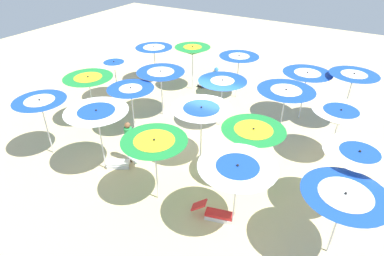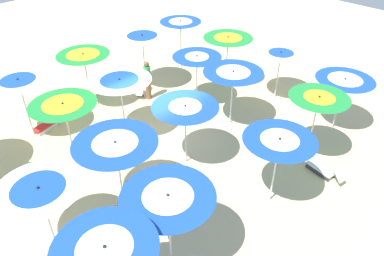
% 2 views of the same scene
% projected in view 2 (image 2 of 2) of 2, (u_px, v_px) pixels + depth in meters
% --- Properties ---
extents(ground, '(42.53, 42.53, 0.04)m').
position_uv_depth(ground, '(160.00, 144.00, 13.41)').
color(ground, beige).
extents(beach_umbrella_0, '(1.95, 1.95, 2.43)m').
position_uv_depth(beach_umbrella_0, '(181.00, 25.00, 17.28)').
color(beach_umbrella_0, silver).
rests_on(beach_umbrella_0, ground).
extents(beach_umbrella_1, '(2.20, 2.20, 2.53)m').
position_uv_depth(beach_umbrella_1, '(142.00, 39.00, 15.56)').
color(beach_umbrella_1, silver).
rests_on(beach_umbrella_1, ground).
extents(beach_umbrella_2, '(2.05, 2.05, 2.41)m').
position_uv_depth(beach_umbrella_2, '(84.00, 58.00, 14.27)').
color(beach_umbrella_2, silver).
rests_on(beach_umbrella_2, ground).
extents(beach_umbrella_3, '(2.22, 2.22, 2.36)m').
position_uv_depth(beach_umbrella_3, '(19.00, 84.00, 12.67)').
color(beach_umbrella_3, silver).
rests_on(beach_umbrella_3, ground).
extents(beach_umbrella_5, '(2.15, 2.15, 2.31)m').
position_uv_depth(beach_umbrella_5, '(228.00, 42.00, 15.96)').
color(beach_umbrella_5, silver).
rests_on(beach_umbrella_5, ground).
extents(beach_umbrella_6, '(1.96, 1.96, 2.19)m').
position_uv_depth(beach_umbrella_6, '(197.00, 61.00, 14.64)').
color(beach_umbrella_6, silver).
rests_on(beach_umbrella_6, ground).
extents(beach_umbrella_7, '(2.21, 2.21, 2.35)m').
position_uv_depth(beach_umbrella_7, '(120.00, 85.00, 12.71)').
color(beach_umbrella_7, silver).
rests_on(beach_umbrella_7, ground).
extents(beach_umbrella_8, '(2.14, 2.14, 2.19)m').
position_uv_depth(beach_umbrella_8, '(64.00, 108.00, 11.69)').
color(beach_umbrella_8, silver).
rests_on(beach_umbrella_8, ground).
extents(beach_umbrella_10, '(2.07, 2.07, 2.14)m').
position_uv_depth(beach_umbrella_10, '(281.00, 56.00, 15.06)').
color(beach_umbrella_10, silver).
rests_on(beach_umbrella_10, ground).
extents(beach_umbrella_11, '(2.21, 2.21, 2.26)m').
position_uv_depth(beach_umbrella_11, '(233.00, 77.00, 13.40)').
color(beach_umbrella_11, silver).
rests_on(beach_umbrella_11, ground).
extents(beach_umbrella_12, '(2.11, 2.11, 2.27)m').
position_uv_depth(beach_umbrella_12, '(185.00, 111.00, 11.44)').
color(beach_umbrella_12, silver).
rests_on(beach_umbrella_12, ground).
extents(beach_umbrella_13, '(2.28, 2.28, 2.41)m').
position_uv_depth(beach_umbrella_13, '(116.00, 148.00, 9.72)').
color(beach_umbrella_13, silver).
rests_on(beach_umbrella_13, ground).
extents(beach_umbrella_14, '(2.09, 2.09, 2.14)m').
position_uv_depth(beach_umbrella_14, '(39.00, 193.00, 8.70)').
color(beach_umbrella_14, silver).
rests_on(beach_umbrella_14, ground).
extents(beach_umbrella_15, '(2.08, 2.08, 2.13)m').
position_uv_depth(beach_umbrella_15, '(344.00, 83.00, 13.18)').
color(beach_umbrella_15, silver).
rests_on(beach_umbrella_15, ground).
extents(beach_umbrella_16, '(1.90, 1.90, 2.46)m').
position_uv_depth(beach_umbrella_16, '(318.00, 103.00, 11.53)').
color(beach_umbrella_16, silver).
rests_on(beach_umbrella_16, ground).
extents(beach_umbrella_17, '(2.02, 2.02, 2.33)m').
position_uv_depth(beach_umbrella_17, '(279.00, 144.00, 9.95)').
color(beach_umbrella_17, silver).
rests_on(beach_umbrella_17, ground).
extents(beach_umbrella_18, '(2.17, 2.17, 2.35)m').
position_uv_depth(beach_umbrella_18, '(168.00, 201.00, 8.22)').
color(beach_umbrella_18, silver).
rests_on(beach_umbrella_18, ground).
extents(beach_umbrella_19, '(2.04, 2.04, 2.56)m').
position_uv_depth(beach_umbrella_19, '(106.00, 254.00, 6.89)').
color(beach_umbrella_19, silver).
rests_on(beach_umbrella_19, ground).
extents(lounger_0, '(1.18, 0.91, 0.62)m').
position_uv_depth(lounger_0, '(143.00, 89.00, 16.29)').
color(lounger_0, silver).
rests_on(lounger_0, ground).
extents(lounger_1, '(1.39, 0.68, 0.59)m').
position_uv_depth(lounger_1, '(47.00, 123.00, 14.11)').
color(lounger_1, silver).
rests_on(lounger_1, ground).
extents(lounger_3, '(0.52, 1.35, 0.65)m').
position_uv_depth(lounger_3, '(324.00, 169.00, 11.95)').
color(lounger_3, '#333338').
rests_on(lounger_3, ground).
extents(beachgoer_0, '(0.30, 0.30, 1.73)m').
position_uv_depth(beachgoer_0, '(148.00, 80.00, 15.55)').
color(beachgoer_0, brown).
rests_on(beachgoer_0, ground).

